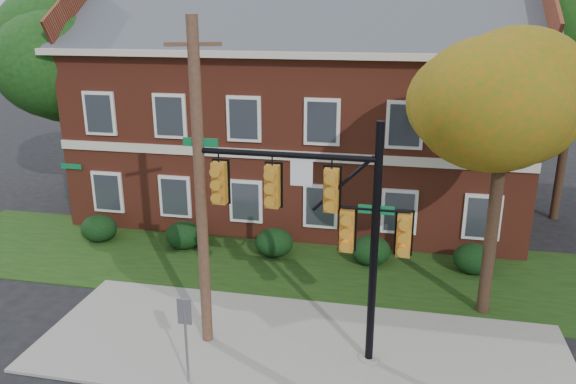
% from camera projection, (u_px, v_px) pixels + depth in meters
% --- Properties ---
extents(ground, '(120.00, 120.00, 0.00)m').
position_uv_depth(ground, '(292.00, 371.00, 13.99)').
color(ground, black).
rests_on(ground, ground).
extents(sidewalk, '(14.00, 5.00, 0.08)m').
position_uv_depth(sidewalk, '(299.00, 347.00, 14.91)').
color(sidewalk, gray).
rests_on(sidewalk, ground).
extents(grass_strip, '(30.00, 6.00, 0.04)m').
position_uv_depth(grass_strip, '(326.00, 268.00, 19.58)').
color(grass_strip, '#193811').
rests_on(grass_strip, ground).
extents(apartment_building, '(18.80, 8.80, 9.74)m').
position_uv_depth(apartment_building, '(301.00, 99.00, 23.99)').
color(apartment_building, maroon).
rests_on(apartment_building, ground).
extents(hedge_far_left, '(1.40, 1.26, 1.05)m').
position_uv_depth(hedge_far_left, '(99.00, 228.00, 21.81)').
color(hedge_far_left, black).
rests_on(hedge_far_left, ground).
extents(hedge_left, '(1.40, 1.26, 1.05)m').
position_uv_depth(hedge_left, '(184.00, 235.00, 21.14)').
color(hedge_left, black).
rests_on(hedge_left, ground).
extents(hedge_center, '(1.40, 1.26, 1.05)m').
position_uv_depth(hedge_center, '(274.00, 242.00, 20.46)').
color(hedge_center, black).
rests_on(hedge_center, ground).
extents(hedge_right, '(1.40, 1.26, 1.05)m').
position_uv_depth(hedge_right, '(371.00, 250.00, 19.79)').
color(hedge_right, black).
rests_on(hedge_right, ground).
extents(hedge_far_right, '(1.40, 1.26, 1.05)m').
position_uv_depth(hedge_far_right, '(474.00, 259.00, 19.11)').
color(hedge_far_right, black).
rests_on(hedge_far_right, ground).
extents(tree_near_right, '(4.50, 4.25, 8.58)m').
position_uv_depth(tree_near_right, '(519.00, 88.00, 14.54)').
color(tree_near_right, black).
rests_on(tree_near_right, ground).
extents(tree_left_rear, '(5.40, 5.10, 8.88)m').
position_uv_depth(tree_left_rear, '(76.00, 57.00, 24.31)').
color(tree_left_rear, black).
rests_on(tree_left_rear, ground).
extents(tree_far_rear, '(6.84, 6.46, 11.52)m').
position_uv_depth(tree_far_rear, '(353.00, 6.00, 29.86)').
color(tree_far_rear, black).
rests_on(tree_far_rear, ground).
extents(traffic_signal, '(5.59, 0.50, 6.24)m').
position_uv_depth(traffic_signal, '(328.00, 217.00, 13.40)').
color(traffic_signal, gray).
rests_on(traffic_signal, ground).
extents(utility_pole, '(1.26, 0.58, 8.50)m').
position_uv_depth(utility_pole, '(200.00, 191.00, 13.94)').
color(utility_pole, '#493122').
rests_on(utility_pole, ground).
extents(sign_post, '(0.33, 0.06, 2.31)m').
position_uv_depth(sign_post, '(185.00, 327.00, 13.01)').
color(sign_post, slate).
rests_on(sign_post, ground).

